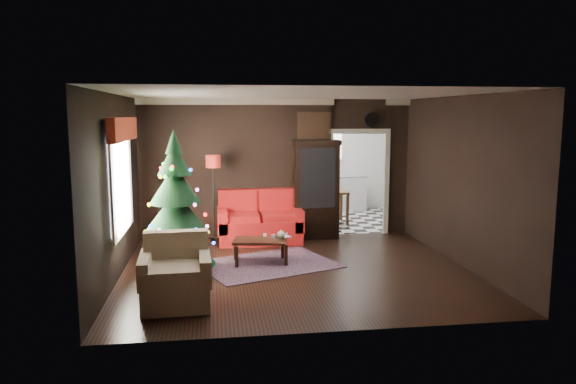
{
  "coord_description": "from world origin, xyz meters",
  "views": [
    {
      "loc": [
        -1.29,
        -8.29,
        2.49
      ],
      "look_at": [
        0.0,
        0.9,
        1.15
      ],
      "focal_mm": 33.53,
      "sensor_mm": 36.0,
      "label": 1
    }
  ],
  "objects": [
    {
      "name": "wall_right",
      "position": [
        2.75,
        0.0,
        1.4
      ],
      "size": [
        0.0,
        5.5,
        5.5
      ],
      "primitive_type": "plane",
      "rotation": [
        1.57,
        0.0,
        -1.57
      ],
      "color": "black",
      "rests_on": "ground"
    },
    {
      "name": "doorway",
      "position": [
        1.7,
        2.5,
        1.05
      ],
      "size": [
        1.1,
        0.1,
        2.1
      ],
      "primitive_type": null,
      "color": "beige",
      "rests_on": "ground"
    },
    {
      "name": "loveseat",
      "position": [
        -0.4,
        2.05,
        0.5
      ],
      "size": [
        1.7,
        0.9,
        1.0
      ],
      "primitive_type": null,
      "color": "maroon",
      "rests_on": "ground"
    },
    {
      "name": "armchair",
      "position": [
        -1.8,
        -1.36,
        0.46
      ],
      "size": [
        0.95,
        0.95,
        0.93
      ],
      "primitive_type": null,
      "rotation": [
        0.0,
        0.0,
        0.04
      ],
      "color": "#CFB289",
      "rests_on": "ground"
    },
    {
      "name": "cup_a",
      "position": [
        -0.43,
        0.72,
        0.44
      ],
      "size": [
        0.08,
        0.08,
        0.05
      ],
      "primitive_type": "cylinder",
      "rotation": [
        0.0,
        0.0,
        -0.32
      ],
      "color": "beige",
      "rests_on": "coffee_table"
    },
    {
      "name": "rug",
      "position": [
        -0.41,
        0.4,
        0.01
      ],
      "size": [
        2.55,
        2.21,
        0.01
      ],
      "primitive_type": "cube",
      "rotation": [
        0.0,
        0.0,
        0.36
      ],
      "color": "#634554",
      "rests_on": "ground"
    },
    {
      "name": "coffee_table",
      "position": [
        -0.53,
        0.51,
        0.21
      ],
      "size": [
        0.97,
        0.69,
        0.4
      ],
      "primitive_type": null,
      "rotation": [
        0.0,
        0.0,
        -0.19
      ],
      "color": "#321F12",
      "rests_on": "rug"
    },
    {
      "name": "wall_back",
      "position": [
        0.0,
        2.5,
        1.4
      ],
      "size": [
        5.5,
        0.0,
        5.5
      ],
      "primitive_type": "plane",
      "rotation": [
        1.57,
        0.0,
        0.0
      ],
      "color": "black",
      "rests_on": "ground"
    },
    {
      "name": "book",
      "position": [
        -0.17,
        0.61,
        0.52
      ],
      "size": [
        0.15,
        0.08,
        0.22
      ],
      "primitive_type": "imported",
      "rotation": [
        0.0,
        0.0,
        0.43
      ],
      "color": "#9E755E",
      "rests_on": "coffee_table"
    },
    {
      "name": "valance",
      "position": [
        -2.63,
        0.2,
        2.27
      ],
      "size": [
        0.12,
        2.1,
        0.35
      ],
      "primitive_type": "cube",
      "color": "#A7321E",
      "rests_on": "wall_left"
    },
    {
      "name": "wall_clock",
      "position": [
        1.95,
        2.45,
        2.38
      ],
      "size": [
        0.32,
        0.32,
        0.06
      ],
      "primitive_type": "cylinder",
      "color": "white",
      "rests_on": "wall_back"
    },
    {
      "name": "kitchen_counter",
      "position": [
        1.7,
        5.2,
        0.45
      ],
      "size": [
        1.8,
        0.6,
        0.9
      ],
      "primitive_type": "cube",
      "color": "silver",
      "rests_on": "ground"
    },
    {
      "name": "kitchen_floor",
      "position": [
        1.7,
        4.0,
        0.0
      ],
      "size": [
        3.0,
        3.0,
        0.0
      ],
      "primitive_type": "plane",
      "color": "white",
      "rests_on": "ground"
    },
    {
      "name": "painting",
      "position": [
        0.75,
        2.46,
        2.25
      ],
      "size": [
        0.62,
        0.05,
        0.52
      ],
      "primitive_type": "cube",
      "color": "#A47C48",
      "rests_on": "wall_back"
    },
    {
      "name": "wall_left",
      "position": [
        -2.75,
        0.0,
        1.4
      ],
      "size": [
        0.0,
        5.5,
        5.5
      ],
      "primitive_type": "plane",
      "rotation": [
        1.57,
        0.0,
        1.57
      ],
      "color": "black",
      "rests_on": "ground"
    },
    {
      "name": "floor_lamp",
      "position": [
        -1.29,
        2.01,
        0.83
      ],
      "size": [
        0.31,
        0.31,
        1.79
      ],
      "primitive_type": null,
      "rotation": [
        0.0,
        0.0,
        0.03
      ],
      "color": "black",
      "rests_on": "ground"
    },
    {
      "name": "teapot",
      "position": [
        -0.17,
        0.5,
        0.48
      ],
      "size": [
        0.2,
        0.2,
        0.15
      ],
      "primitive_type": null,
      "rotation": [
        0.0,
        0.0,
        0.35
      ],
      "color": "beige",
      "rests_on": "coffee_table"
    },
    {
      "name": "kitchen_table",
      "position": [
        1.4,
        3.7,
        0.38
      ],
      "size": [
        0.7,
        0.7,
        0.75
      ],
      "primitive_type": null,
      "color": "brown",
      "rests_on": "ground"
    },
    {
      "name": "left_window",
      "position": [
        -2.71,
        0.2,
        1.45
      ],
      "size": [
        0.05,
        1.6,
        1.4
      ],
      "primitive_type": "cube",
      "color": "white",
      "rests_on": "wall_left"
    },
    {
      "name": "floor",
      "position": [
        0.0,
        0.0,
        0.0
      ],
      "size": [
        5.5,
        5.5,
        0.0
      ],
      "primitive_type": "plane",
      "color": "black",
      "rests_on": "ground"
    },
    {
      "name": "wall_front",
      "position": [
        0.0,
        -2.5,
        1.4
      ],
      "size": [
        5.5,
        0.0,
        5.5
      ],
      "primitive_type": "plane",
      "rotation": [
        -1.57,
        0.0,
        0.0
      ],
      "color": "black",
      "rests_on": "ground"
    },
    {
      "name": "kitchen_window",
      "position": [
        1.7,
        5.45,
        1.7
      ],
      "size": [
        0.7,
        0.06,
        0.7
      ],
      "primitive_type": "cube",
      "color": "white",
      "rests_on": "ground"
    },
    {
      "name": "curio_cabinet",
      "position": [
        0.75,
        2.27,
        0.95
      ],
      "size": [
        0.9,
        0.45,
        1.9
      ],
      "primitive_type": null,
      "color": "black",
      "rests_on": "ground"
    },
    {
      "name": "cup_b",
      "position": [
        -0.29,
        0.6,
        0.44
      ],
      "size": [
        0.08,
        0.08,
        0.06
      ],
      "primitive_type": "cylinder",
      "rotation": [
        0.0,
        0.0,
        -0.22
      ],
      "color": "white",
      "rests_on": "coffee_table"
    },
    {
      "name": "christmas_tree",
      "position": [
        -1.87,
        0.07,
        1.05
      ],
      "size": [
        1.38,
        1.38,
        2.29
      ],
      "primitive_type": null,
      "rotation": [
        0.0,
        0.0,
        0.17
      ],
      "color": "#13371B",
      "rests_on": "ground"
    },
    {
      "name": "ceiling",
      "position": [
        0.0,
        0.0,
        2.8
      ],
      "size": [
        5.5,
        5.5,
        0.0
      ],
      "primitive_type": "plane",
      "rotation": [
        3.14,
        0.0,
        0.0
      ],
      "color": "white",
      "rests_on": "ground"
    }
  ]
}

